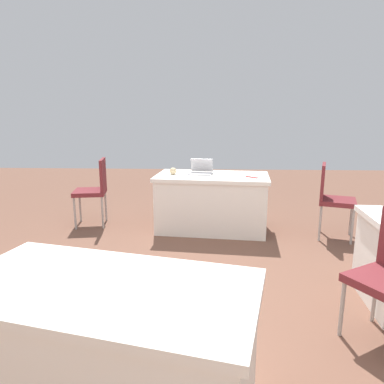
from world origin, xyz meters
TOP-DOWN VIEW (x-y plane):
  - ground_plane at (0.00, 0.00)m, footprint 14.40×14.40m
  - table_foreground at (-0.35, -1.73)m, footprint 1.62×1.01m
  - table_mid_left at (0.24, 1.50)m, footprint 1.70×1.13m
  - chair_near_front at (-1.90, -1.46)m, footprint 0.56×0.56m
  - chair_tucked_right at (1.35, -1.84)m, footprint 0.50×0.50m
  - laptop_silver at (-0.18, -1.81)m, footprint 0.35×0.33m
  - yarn_ball at (0.20, -1.75)m, footprint 0.10×0.10m
  - scissors_red at (-0.87, -1.55)m, footprint 0.16×0.15m

SIDE VIEW (x-z plane):
  - ground_plane at x=0.00m, z-range 0.00..0.00m
  - table_foreground at x=-0.35m, z-range 0.00..0.78m
  - table_mid_left at x=0.24m, z-range 0.00..0.78m
  - chair_near_front at x=-1.90m, z-range 0.08..1.05m
  - chair_tucked_right at x=1.35m, z-range 0.08..1.06m
  - scissors_red at x=-0.87m, z-range 0.78..0.79m
  - laptop_silver at x=-0.18m, z-range 0.72..0.92m
  - yarn_ball at x=0.20m, z-range 0.78..0.87m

